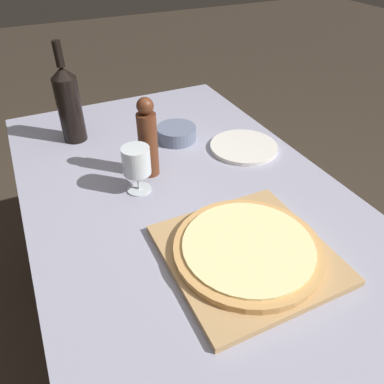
{
  "coord_description": "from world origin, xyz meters",
  "views": [
    {
      "loc": [
        -0.36,
        -0.68,
        1.42
      ],
      "look_at": [
        -0.02,
        0.06,
        0.81
      ],
      "focal_mm": 35.0,
      "sensor_mm": 36.0,
      "label": 1
    }
  ],
  "objects": [
    {
      "name": "pizza",
      "position": [
        0.03,
        -0.16,
        0.78
      ],
      "size": [
        0.36,
        0.36,
        0.02
      ],
      "color": "tan",
      "rests_on": "cutting_board"
    },
    {
      "name": "dining_table",
      "position": [
        0.0,
        0.0,
        0.67
      ],
      "size": [
        0.91,
        1.77,
        0.75
      ],
      "color": "#9393A8",
      "rests_on": "ground_plane"
    },
    {
      "name": "small_bowl",
      "position": [
        0.11,
        0.44,
        0.77
      ],
      "size": [
        0.14,
        0.14,
        0.05
      ],
      "color": "slate",
      "rests_on": "dining_table"
    },
    {
      "name": "dinner_plate",
      "position": [
        0.29,
        0.28,
        0.75
      ],
      "size": [
        0.24,
        0.24,
        0.01
      ],
      "color": "silver",
      "rests_on": "dining_table"
    },
    {
      "name": "wine_bottle",
      "position": [
        -0.23,
        0.6,
        0.89
      ],
      "size": [
        0.08,
        0.08,
        0.35
      ],
      "color": "black",
      "rests_on": "dining_table"
    },
    {
      "name": "pepper_mill",
      "position": [
        -0.06,
        0.28,
        0.87
      ],
      "size": [
        0.06,
        0.06,
        0.25
      ],
      "color": "#5B2D19",
      "rests_on": "dining_table"
    },
    {
      "name": "ground_plane",
      "position": [
        0.0,
        0.0,
        0.0
      ],
      "size": [
        12.0,
        12.0,
        0.0
      ],
      "primitive_type": "plane",
      "color": "#382D23"
    },
    {
      "name": "wine_glass",
      "position": [
        -0.12,
        0.21,
        0.85
      ],
      "size": [
        0.08,
        0.08,
        0.14
      ],
      "color": "silver",
      "rests_on": "dining_table"
    },
    {
      "name": "cutting_board",
      "position": [
        0.03,
        -0.16,
        0.76
      ],
      "size": [
        0.38,
        0.38,
        0.02
      ],
      "color": "tan",
      "rests_on": "dining_table"
    }
  ]
}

